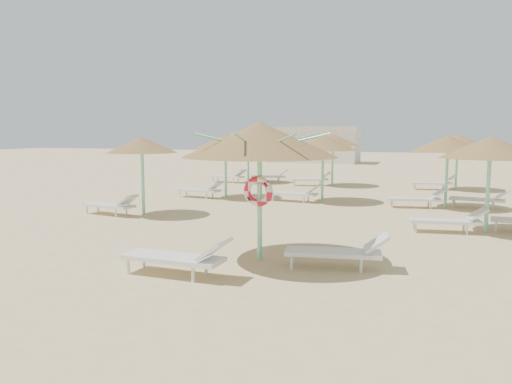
% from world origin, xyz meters
% --- Properties ---
extents(ground, '(120.00, 120.00, 0.00)m').
position_xyz_m(ground, '(0.00, 0.00, 0.00)').
color(ground, '#CEB47D').
rests_on(ground, ground).
extents(main_palapa, '(3.38, 3.38, 3.03)m').
position_xyz_m(main_palapa, '(0.48, 0.08, 2.64)').
color(main_palapa, '#7EDAB5').
rests_on(main_palapa, ground).
extents(lounger_main_a, '(2.23, 0.76, 0.80)m').
position_xyz_m(lounger_main_a, '(-0.60, -1.64, 0.38)').
color(lounger_main_a, silver).
rests_on(lounger_main_a, ground).
extents(lounger_main_b, '(2.19, 0.96, 0.77)m').
position_xyz_m(lounger_main_b, '(2.28, -0.09, 0.37)').
color(lounger_main_b, silver).
rests_on(lounger_main_b, ground).
extents(palapa_field, '(19.06, 14.00, 2.70)m').
position_xyz_m(palapa_field, '(1.80, 10.52, 2.31)').
color(palapa_field, '#7EDAB5').
rests_on(palapa_field, ground).
extents(service_hut, '(8.40, 4.40, 3.25)m').
position_xyz_m(service_hut, '(-6.00, 35.00, 1.64)').
color(service_hut, silver).
rests_on(service_hut, ground).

